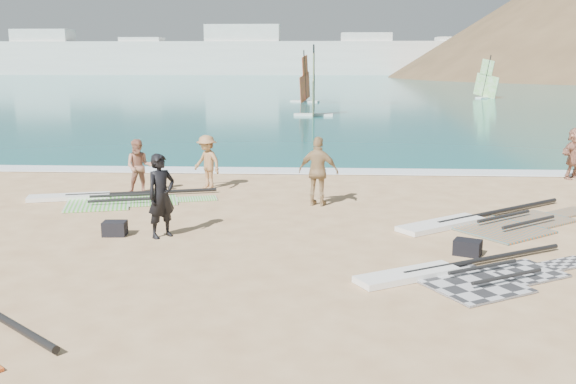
{
  "coord_description": "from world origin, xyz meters",
  "views": [
    {
      "loc": [
        -0.34,
        -10.27,
        3.98
      ],
      "look_at": [
        -1.11,
        4.0,
        1.0
      ],
      "focal_mm": 40.0,
      "sensor_mm": 36.0,
      "label": 1
    }
  ],
  "objects_px": {
    "gear_bag_near": "(115,228)",
    "beachgoer_right": "(575,153)",
    "rig_grey": "(463,275)",
    "person_wetsuit": "(161,196)",
    "rig_green": "(107,199)",
    "beachgoer_mid": "(207,162)",
    "gear_bag_far": "(468,247)",
    "rig_orange": "(489,222)",
    "beachgoer_back": "(318,171)",
    "beachgoer_left": "(139,167)"
  },
  "relations": [
    {
      "from": "gear_bag_near",
      "to": "beachgoer_right",
      "type": "height_order",
      "value": "beachgoer_right"
    },
    {
      "from": "rig_grey",
      "to": "person_wetsuit",
      "type": "height_order",
      "value": "person_wetsuit"
    },
    {
      "from": "rig_green",
      "to": "beachgoer_mid",
      "type": "xyz_separation_m",
      "value": [
        2.57,
        1.92,
        0.79
      ]
    },
    {
      "from": "gear_bag_far",
      "to": "beachgoer_right",
      "type": "distance_m",
      "value": 10.45
    },
    {
      "from": "rig_orange",
      "to": "person_wetsuit",
      "type": "distance_m",
      "value": 7.9
    },
    {
      "from": "gear_bag_far",
      "to": "beachgoer_back",
      "type": "height_order",
      "value": "beachgoer_back"
    },
    {
      "from": "gear_bag_near",
      "to": "person_wetsuit",
      "type": "height_order",
      "value": "person_wetsuit"
    },
    {
      "from": "person_wetsuit",
      "to": "beachgoer_back",
      "type": "distance_m",
      "value": 4.88
    },
    {
      "from": "gear_bag_near",
      "to": "beachgoer_back",
      "type": "bearing_deg",
      "value": 35.68
    },
    {
      "from": "beachgoer_right",
      "to": "gear_bag_far",
      "type": "bearing_deg",
      "value": -156.04
    },
    {
      "from": "rig_green",
      "to": "beachgoer_mid",
      "type": "bearing_deg",
      "value": 21.13
    },
    {
      "from": "rig_green",
      "to": "beachgoer_right",
      "type": "distance_m",
      "value": 15.22
    },
    {
      "from": "rig_green",
      "to": "gear_bag_far",
      "type": "bearing_deg",
      "value": -42.56
    },
    {
      "from": "rig_grey",
      "to": "rig_green",
      "type": "height_order",
      "value": "rig_green"
    },
    {
      "from": "gear_bag_near",
      "to": "beachgoer_right",
      "type": "xyz_separation_m",
      "value": [
        13.19,
        7.81,
        0.7
      ]
    },
    {
      "from": "gear_bag_far",
      "to": "beachgoer_right",
      "type": "bearing_deg",
      "value": 58.52
    },
    {
      "from": "gear_bag_near",
      "to": "beachgoer_back",
      "type": "relative_size",
      "value": 0.27
    },
    {
      "from": "rig_grey",
      "to": "beachgoer_left",
      "type": "xyz_separation_m",
      "value": [
        -8.08,
        7.07,
        0.77
      ]
    },
    {
      "from": "gear_bag_far",
      "to": "rig_orange",
      "type": "bearing_deg",
      "value": 67.17
    },
    {
      "from": "beachgoer_back",
      "to": "rig_orange",
      "type": "bearing_deg",
      "value": 171.22
    },
    {
      "from": "rig_grey",
      "to": "beachgoer_back",
      "type": "xyz_separation_m",
      "value": [
        -2.74,
        5.81,
        0.91
      ]
    },
    {
      "from": "rig_orange",
      "to": "beachgoer_left",
      "type": "bearing_deg",
      "value": 124.68
    },
    {
      "from": "rig_orange",
      "to": "gear_bag_far",
      "type": "height_order",
      "value": "gear_bag_far"
    },
    {
      "from": "person_wetsuit",
      "to": "beachgoer_right",
      "type": "distance_m",
      "value": 14.4
    },
    {
      "from": "gear_bag_far",
      "to": "beachgoer_left",
      "type": "distance_m",
      "value": 10.21
    },
    {
      "from": "rig_orange",
      "to": "gear_bag_near",
      "type": "distance_m",
      "value": 8.95
    },
    {
      "from": "rig_grey",
      "to": "gear_bag_far",
      "type": "xyz_separation_m",
      "value": [
        0.38,
        1.4,
        0.11
      ]
    },
    {
      "from": "rig_green",
      "to": "gear_bag_near",
      "type": "xyz_separation_m",
      "value": [
        1.4,
        -3.58,
        0.12
      ]
    },
    {
      "from": "person_wetsuit",
      "to": "rig_orange",
      "type": "bearing_deg",
      "value": -36.04
    },
    {
      "from": "gear_bag_far",
      "to": "person_wetsuit",
      "type": "bearing_deg",
      "value": 171.22
    },
    {
      "from": "rig_orange",
      "to": "beachgoer_right",
      "type": "distance_m",
      "value": 7.74
    },
    {
      "from": "person_wetsuit",
      "to": "beachgoer_left",
      "type": "bearing_deg",
      "value": 64.29
    },
    {
      "from": "rig_orange",
      "to": "beachgoer_back",
      "type": "height_order",
      "value": "beachgoer_back"
    },
    {
      "from": "beachgoer_left",
      "to": "beachgoer_mid",
      "type": "distance_m",
      "value": 2.09
    },
    {
      "from": "rig_orange",
      "to": "beachgoer_back",
      "type": "relative_size",
      "value": 2.86
    },
    {
      "from": "rig_orange",
      "to": "gear_bag_far",
      "type": "xyz_separation_m",
      "value": [
        -1.07,
        -2.55,
        0.11
      ]
    },
    {
      "from": "person_wetsuit",
      "to": "beachgoer_mid",
      "type": "height_order",
      "value": "person_wetsuit"
    },
    {
      "from": "rig_grey",
      "to": "person_wetsuit",
      "type": "distance_m",
      "value": 6.76
    },
    {
      "from": "rig_grey",
      "to": "gear_bag_near",
      "type": "distance_m",
      "value": 7.78
    },
    {
      "from": "person_wetsuit",
      "to": "beachgoer_left",
      "type": "distance_m",
      "value": 5.0
    },
    {
      "from": "rig_orange",
      "to": "gear_bag_near",
      "type": "height_order",
      "value": "gear_bag_near"
    },
    {
      "from": "rig_orange",
      "to": "rig_grey",
      "type": "bearing_deg",
      "value": -147.37
    },
    {
      "from": "rig_green",
      "to": "rig_grey",
      "type": "bearing_deg",
      "value": -50.22
    },
    {
      "from": "rig_grey",
      "to": "rig_orange",
      "type": "bearing_deg",
      "value": 39.71
    },
    {
      "from": "rig_green",
      "to": "person_wetsuit",
      "type": "distance_m",
      "value": 4.52
    },
    {
      "from": "beachgoer_mid",
      "to": "beachgoer_right",
      "type": "bearing_deg",
      "value": 50.02
    },
    {
      "from": "person_wetsuit",
      "to": "beachgoer_left",
      "type": "xyz_separation_m",
      "value": [
        -1.84,
        4.65,
        -0.13
      ]
    },
    {
      "from": "rig_green",
      "to": "gear_bag_near",
      "type": "bearing_deg",
      "value": -84.16
    },
    {
      "from": "gear_bag_near",
      "to": "gear_bag_far",
      "type": "xyz_separation_m",
      "value": [
        7.75,
        -1.08,
        -0.0
      ]
    },
    {
      "from": "rig_green",
      "to": "gear_bag_far",
      "type": "distance_m",
      "value": 10.27
    }
  ]
}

